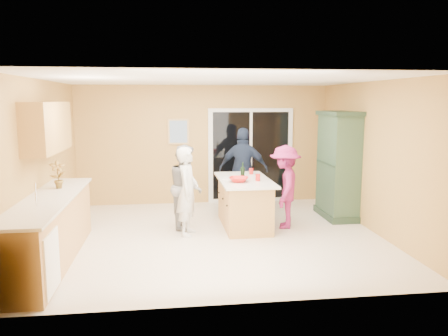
{
  "coord_description": "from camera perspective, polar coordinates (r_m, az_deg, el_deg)",
  "views": [
    {
      "loc": [
        -0.76,
        -7.07,
        2.27
      ],
      "look_at": [
        0.15,
        0.1,
        1.15
      ],
      "focal_mm": 35.0,
      "sensor_mm": 36.0,
      "label": 1
    }
  ],
  "objects": [
    {
      "name": "left_cabinet_run",
      "position": [
        6.51,
        -22.16,
        -7.99
      ],
      "size": [
        0.65,
        3.05,
        1.24
      ],
      "color": "tan",
      "rests_on": "floor"
    },
    {
      "name": "wall_back",
      "position": [
        9.65,
        -2.68,
        3.04
      ],
      "size": [
        5.5,
        0.1,
        2.6
      ],
      "primitive_type": "cube",
      "color": "#DFBA5C",
      "rests_on": "ground"
    },
    {
      "name": "tulip_vase",
      "position": [
        7.11,
        -20.89,
        -0.79
      ],
      "size": [
        0.27,
        0.22,
        0.43
      ],
      "primitive_type": "imported",
      "rotation": [
        0.0,
        0.0,
        0.36
      ],
      "color": "#A32910",
      "rests_on": "left_cabinet_run"
    },
    {
      "name": "wine_bottle",
      "position": [
        7.74,
        2.45,
        -0.66
      ],
      "size": [
        0.07,
        0.07,
        0.31
      ],
      "rotation": [
        0.0,
        0.0,
        -0.39
      ],
      "color": "black",
      "rests_on": "kitchen_island"
    },
    {
      "name": "woman_white",
      "position": [
        7.4,
        -4.78,
        -3.06
      ],
      "size": [
        0.48,
        0.62,
        1.5
      ],
      "primitive_type": "imported",
      "rotation": [
        0.0,
        0.0,
        1.33
      ],
      "color": "silver",
      "rests_on": "floor"
    },
    {
      "name": "tumbler_near",
      "position": [
        8.35,
        3.57,
        -0.43
      ],
      "size": [
        0.08,
        0.08,
        0.11
      ],
      "primitive_type": "cylinder",
      "rotation": [
        0.0,
        0.0,
        -0.07
      ],
      "color": "red",
      "rests_on": "kitchen_island"
    },
    {
      "name": "white_plate",
      "position": [
        7.86,
        0.46,
        -1.36
      ],
      "size": [
        0.26,
        0.26,
        0.01
      ],
      "primitive_type": "cylinder",
      "rotation": [
        0.0,
        0.0,
        -0.29
      ],
      "color": "silver",
      "rests_on": "kitchen_island"
    },
    {
      "name": "sliding_door",
      "position": [
        9.79,
        3.49,
        1.63
      ],
      "size": [
        1.9,
        0.07,
        2.1
      ],
      "color": "silver",
      "rests_on": "floor"
    },
    {
      "name": "ceiling",
      "position": [
        7.12,
        -1.12,
        11.46
      ],
      "size": [
        5.5,
        5.0,
        0.1
      ],
      "primitive_type": "cube",
      "color": "white",
      "rests_on": "wall_back"
    },
    {
      "name": "framed_picture",
      "position": [
        9.58,
        -5.98,
        4.75
      ],
      "size": [
        0.46,
        0.04,
        0.56
      ],
      "color": "tan",
      "rests_on": "wall_back"
    },
    {
      "name": "woman_magenta",
      "position": [
        7.89,
        7.97,
        -2.44
      ],
      "size": [
        0.83,
        1.08,
        1.49
      ],
      "primitive_type": "imported",
      "rotation": [
        0.0,
        0.0,
        -1.89
      ],
      "color": "#8F1F64",
      "rests_on": "floor"
    },
    {
      "name": "green_hutch",
      "position": [
        8.74,
        14.69,
        0.22
      ],
      "size": [
        0.59,
        1.13,
        2.07
      ],
      "color": "#1F3323",
      "rests_on": "floor"
    },
    {
      "name": "wall_right",
      "position": [
        7.96,
        19.02,
        1.32
      ],
      "size": [
        0.1,
        5.0,
        2.6
      ],
      "primitive_type": "cube",
      "color": "#DFBA5C",
      "rests_on": "ground"
    },
    {
      "name": "tumbler_far",
      "position": [
        7.67,
        4.44,
        -1.24
      ],
      "size": [
        0.09,
        0.09,
        0.12
      ],
      "primitive_type": "cylinder",
      "rotation": [
        0.0,
        0.0,
        -0.07
      ],
      "color": "red",
      "rests_on": "kitchen_island"
    },
    {
      "name": "serving_bowl",
      "position": [
        7.56,
        1.94,
        -1.51
      ],
      "size": [
        0.42,
        0.42,
        0.08
      ],
      "primitive_type": "imported",
      "rotation": [
        0.0,
        0.0,
        -0.3
      ],
      "color": "red",
      "rests_on": "kitchen_island"
    },
    {
      "name": "floor",
      "position": [
        7.47,
        -1.06,
        -8.89
      ],
      "size": [
        5.5,
        5.5,
        0.0
      ],
      "primitive_type": "plane",
      "color": "beige",
      "rests_on": "ground"
    },
    {
      "name": "woman_navy",
      "position": [
        8.93,
        2.56,
        -0.26
      ],
      "size": [
        1.09,
        0.7,
        1.73
      ],
      "primitive_type": "imported",
      "rotation": [
        0.0,
        0.0,
        2.84
      ],
      "color": "#192338",
      "rests_on": "floor"
    },
    {
      "name": "upper_cabinets",
      "position": [
        7.12,
        -22.07,
        4.98
      ],
      "size": [
        0.35,
        1.6,
        0.75
      ],
      "primitive_type": "cube",
      "color": "tan",
      "rests_on": "wall_left"
    },
    {
      "name": "woman_grey",
      "position": [
        7.87,
        -5.0,
        -2.38
      ],
      "size": [
        0.6,
        0.75,
        1.5
      ],
      "primitive_type": "imported",
      "rotation": [
        0.0,
        0.0,
        1.52
      ],
      "color": "#9B9A9D",
      "rests_on": "floor"
    },
    {
      "name": "wall_left",
      "position": [
        7.41,
        -22.73,
        0.59
      ],
      "size": [
        0.1,
        5.0,
        2.6
      ],
      "primitive_type": "cube",
      "color": "#DFBA5C",
      "rests_on": "ground"
    },
    {
      "name": "wall_front",
      "position": [
        4.74,
        2.16,
        -3.04
      ],
      "size": [
        5.5,
        0.1,
        2.6
      ],
      "primitive_type": "cube",
      "color": "#DFBA5C",
      "rests_on": "ground"
    },
    {
      "name": "kitchen_island",
      "position": [
        7.95,
        2.65,
        -4.73
      ],
      "size": [
        0.92,
        1.68,
        0.88
      ],
      "rotation": [
        0.0,
        0.0,
        0.01
      ],
      "color": "tan",
      "rests_on": "floor"
    }
  ]
}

